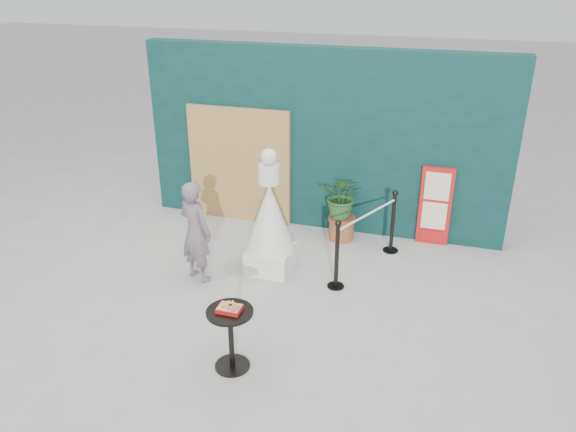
# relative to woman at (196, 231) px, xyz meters

# --- Properties ---
(ground) EXTENTS (60.00, 60.00, 0.00)m
(ground) POSITION_rel_woman_xyz_m (1.25, -0.86, -0.75)
(ground) COLOR #ADAAA5
(ground) RESTS_ON ground
(back_wall) EXTENTS (6.00, 0.30, 3.00)m
(back_wall) POSITION_rel_woman_xyz_m (1.25, 2.29, 0.75)
(back_wall) COLOR black
(back_wall) RESTS_ON ground
(bamboo_fence) EXTENTS (1.80, 0.08, 2.00)m
(bamboo_fence) POSITION_rel_woman_xyz_m (-0.15, 2.08, 0.25)
(bamboo_fence) COLOR tan
(bamboo_fence) RESTS_ON ground
(woman) EXTENTS (0.64, 0.54, 1.49)m
(woman) POSITION_rel_woman_xyz_m (0.00, 0.00, 0.00)
(woman) COLOR slate
(woman) RESTS_ON ground
(menu_board) EXTENTS (0.50, 0.07, 1.30)m
(menu_board) POSITION_rel_woman_xyz_m (3.15, 2.10, -0.10)
(menu_board) COLOR red
(menu_board) RESTS_ON ground
(statue) EXTENTS (0.73, 0.73, 1.87)m
(statue) POSITION_rel_woman_xyz_m (0.91, 0.54, 0.02)
(statue) COLOR white
(statue) RESTS_ON ground
(cafe_table) EXTENTS (0.52, 0.52, 0.75)m
(cafe_table) POSITION_rel_woman_xyz_m (1.20, -1.67, -0.25)
(cafe_table) COLOR black
(cafe_table) RESTS_ON ground
(food_basket) EXTENTS (0.26, 0.19, 0.11)m
(food_basket) POSITION_rel_woman_xyz_m (1.20, -1.67, 0.04)
(food_basket) COLOR red
(food_basket) RESTS_ON cafe_table
(planter) EXTENTS (0.67, 0.58, 1.13)m
(planter) POSITION_rel_woman_xyz_m (1.71, 1.82, -0.09)
(planter) COLOR brown
(planter) RESTS_ON ground
(stanchion_barrier) EXTENTS (0.84, 1.54, 1.03)m
(stanchion_barrier) POSITION_rel_woman_xyz_m (2.25, 0.98, -0.25)
(stanchion_barrier) COLOR black
(stanchion_barrier) RESTS_ON ground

